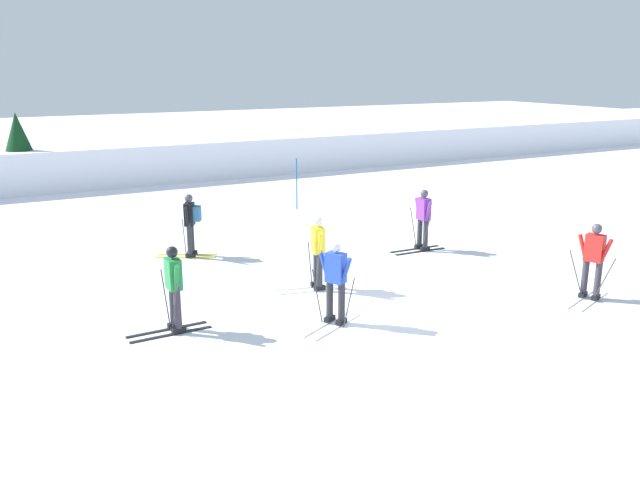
% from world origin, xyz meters
% --- Properties ---
extents(ground_plane, '(120.00, 120.00, 0.00)m').
position_xyz_m(ground_plane, '(0.00, 0.00, 0.00)').
color(ground_plane, white).
extents(far_snow_ridge, '(80.00, 6.77, 1.68)m').
position_xyz_m(far_snow_ridge, '(0.00, 20.37, 0.84)').
color(far_snow_ridge, white).
rests_on(far_snow_ridge, ground).
extents(skier_yellow, '(1.64, 0.98, 1.71)m').
position_xyz_m(skier_yellow, '(-0.67, 1.98, 0.92)').
color(skier_yellow, silver).
rests_on(skier_yellow, ground).
extents(skier_black, '(1.59, 1.06, 1.71)m').
position_xyz_m(skier_black, '(-2.42, 5.91, 0.96)').
color(skier_black, gold).
rests_on(skier_black, ground).
extents(skier_purple, '(1.61, 1.00, 1.71)m').
position_xyz_m(skier_purple, '(3.43, 3.52, 0.92)').
color(skier_purple, black).
rests_on(skier_purple, ground).
extents(skier_green, '(1.61, 1.00, 1.71)m').
position_xyz_m(skier_green, '(-4.25, 1.07, 0.92)').
color(skier_green, black).
rests_on(skier_green, ground).
extents(skier_blue, '(1.59, 1.08, 1.71)m').
position_xyz_m(skier_blue, '(-1.33, -0.04, 0.92)').
color(skier_blue, silver).
rests_on(skier_blue, ground).
extents(skier_red, '(1.63, 0.95, 1.71)m').
position_xyz_m(skier_red, '(4.36, -1.42, 0.95)').
color(skier_red, silver).
rests_on(skier_red, ground).
extents(trail_marker_pole, '(0.05, 0.05, 1.82)m').
position_xyz_m(trail_marker_pole, '(2.69, 9.96, 0.91)').
color(trail_marker_pole, '#1E56AD').
rests_on(trail_marker_pole, ground).
extents(conifer_far_left, '(1.70, 1.70, 3.19)m').
position_xyz_m(conifer_far_left, '(-5.67, 18.11, 1.93)').
color(conifer_far_left, '#513823').
rests_on(conifer_far_left, ground).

